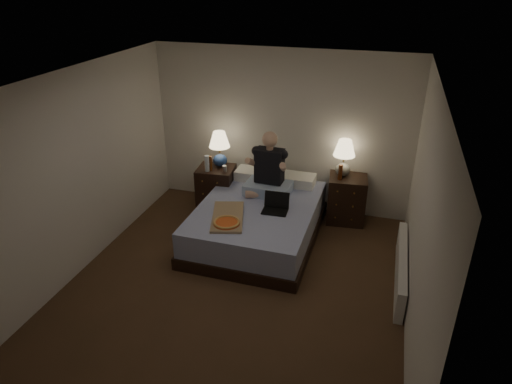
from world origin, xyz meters
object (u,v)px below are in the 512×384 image
(lamp_left, at_px, (220,149))
(person, at_px, (268,164))
(beer_bottle_left, at_px, (210,163))
(beer_bottle_right, at_px, (340,172))
(water_bottle, at_px, (207,163))
(radiator, at_px, (401,268))
(pizza_box, at_px, (227,223))
(bed, at_px, (257,222))
(nightstand_left, at_px, (216,189))
(laptop, at_px, (275,204))
(soda_can, at_px, (225,169))
(lamp_right, at_px, (344,158))
(nightstand_right, at_px, (346,199))

(lamp_left, relative_size, person, 0.60)
(beer_bottle_left, height_order, beer_bottle_right, beer_bottle_right)
(water_bottle, distance_m, radiator, 3.15)
(person, relative_size, pizza_box, 1.22)
(lamp_left, relative_size, water_bottle, 2.24)
(bed, bearing_deg, lamp_left, 138.44)
(nightstand_left, relative_size, laptop, 2.11)
(radiator, bearing_deg, beer_bottle_right, 127.21)
(beer_bottle_left, bearing_deg, laptop, -29.18)
(pizza_box, bearing_deg, beer_bottle_right, 32.77)
(nightstand_left, height_order, beer_bottle_right, beer_bottle_right)
(laptop, bearing_deg, water_bottle, 150.90)
(radiator, bearing_deg, beer_bottle_left, 160.35)
(nightstand_left, distance_m, soda_can, 0.46)
(nightstand_left, height_order, lamp_right, lamp_right)
(beer_bottle_left, bearing_deg, water_bottle, -126.15)
(lamp_right, height_order, soda_can, lamp_right)
(nightstand_right, bearing_deg, bed, -148.23)
(nightstand_right, bearing_deg, laptop, -136.92)
(lamp_right, relative_size, person, 0.60)
(person, height_order, pizza_box, person)
(nightstand_left, height_order, person, person)
(water_bottle, relative_size, radiator, 0.16)
(nightstand_left, height_order, nightstand_right, nightstand_right)
(bed, height_order, person, person)
(bed, xyz_separation_m, beer_bottle_right, (1.03, 0.77, 0.57))
(nightstand_left, distance_m, person, 1.14)
(soda_can, height_order, pizza_box, soda_can)
(lamp_right, distance_m, pizza_box, 2.07)
(lamp_left, xyz_separation_m, lamp_right, (1.88, 0.17, 0.00))
(lamp_right, height_order, person, person)
(person, xyz_separation_m, laptop, (0.24, -0.52, -0.35))
(nightstand_right, xyz_separation_m, laptop, (-0.87, -1.00, 0.29))
(beer_bottle_right, height_order, pizza_box, beer_bottle_right)
(lamp_left, height_order, beer_bottle_right, lamp_left)
(nightstand_left, relative_size, radiator, 0.45)
(lamp_left, bearing_deg, nightstand_right, 3.90)
(bed, relative_size, nightstand_right, 2.92)
(bed, height_order, lamp_left, lamp_left)
(water_bottle, xyz_separation_m, beer_bottle_right, (1.98, 0.26, -0.01))
(nightstand_left, distance_m, laptop, 1.41)
(beer_bottle_left, bearing_deg, pizza_box, -60.10)
(lamp_right, relative_size, beer_bottle_right, 2.43)
(lamp_left, bearing_deg, beer_bottle_right, 0.54)
(lamp_left, xyz_separation_m, pizza_box, (0.61, -1.40, -0.43))
(radiator, bearing_deg, lamp_right, 123.60)
(water_bottle, xyz_separation_m, radiator, (2.92, -0.99, -0.64))
(pizza_box, height_order, radiator, pizza_box)
(beer_bottle_right, xyz_separation_m, radiator, (0.95, -1.25, -0.64))
(laptop, xyz_separation_m, pizza_box, (-0.50, -0.54, -0.08))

